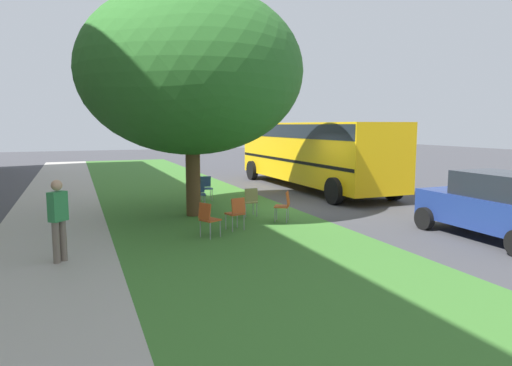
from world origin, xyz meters
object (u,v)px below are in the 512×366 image
object	(u,v)px
chair_5	(199,192)
street_tree	(191,72)
chair_2	(206,186)
chair_1	(208,217)
chair_4	(284,204)
pedestrian_0	(58,217)
parked_car	(496,205)
chair_3	(250,200)
chair_0	(236,211)
school_bus	(312,149)

from	to	relation	value
chair_5	street_tree	bearing A→B (deg)	158.92
chair_5	chair_2	bearing A→B (deg)	-24.96
chair_1	chair_4	bearing A→B (deg)	-67.48
chair_5	pedestrian_0	xyz separation A→B (m)	(-5.15, 4.24, 0.41)
chair_4	parked_car	world-z (taller)	parked_car
chair_2	parked_car	world-z (taller)	parked_car
street_tree	parked_car	bearing A→B (deg)	-132.54
parked_car	pedestrian_0	world-z (taller)	pedestrian_0
chair_3	chair_4	distance (m)	1.22
chair_0	chair_1	xyz separation A→B (m)	(-0.51, 0.91, 0.00)
street_tree	chair_1	xyz separation A→B (m)	(-2.92, 0.36, -3.82)
chair_1	chair_5	distance (m)	4.40
chair_3	parked_car	distance (m)	6.63
street_tree	chair_2	xyz separation A→B (m)	(2.70, -1.14, -3.82)
chair_0	chair_2	bearing A→B (deg)	-6.54
chair_0	parked_car	distance (m)	6.43
chair_1	school_bus	xyz separation A→B (m)	(7.00, -6.68, 1.24)
chair_1	pedestrian_0	size ratio (longest dim) A/B	0.52
chair_1	chair_2	size ratio (longest dim) A/B	1.00
street_tree	chair_0	world-z (taller)	street_tree
pedestrian_0	street_tree	bearing A→B (deg)	-44.56
street_tree	chair_3	size ratio (longest dim) A/B	7.73
school_bus	chair_5	bearing A→B (deg)	114.97
chair_2	chair_4	distance (m)	4.67
chair_2	parked_car	distance (m)	9.70
chair_5	chair_3	bearing A→B (deg)	-155.09
chair_2	school_bus	distance (m)	5.51
chair_5	school_bus	size ratio (longest dim) A/B	0.08
chair_5	parked_car	bearing A→B (deg)	-141.41
school_bus	pedestrian_0	distance (m)	12.77
chair_2	chair_5	bearing A→B (deg)	155.04
parked_car	chair_4	bearing A→B (deg)	46.02
street_tree	chair_1	distance (m)	4.82
chair_2	street_tree	bearing A→B (deg)	157.01
chair_3	pedestrian_0	size ratio (longest dim) A/B	0.52
chair_4	parked_car	xyz separation A→B (m)	(-3.77, -3.91, 0.32)
chair_1	chair_5	bearing A→B (deg)	-11.67
chair_3	parked_car	world-z (taller)	parked_car
parked_car	chair_1	bearing A→B (deg)	67.37
chair_1	chair_3	size ratio (longest dim) A/B	1.00
chair_4	parked_car	bearing A→B (deg)	-133.98
chair_4	parked_car	size ratio (longest dim) A/B	0.24
chair_3	chair_2	bearing A→B (deg)	6.74
chair_5	chair_1	bearing A→B (deg)	168.33
chair_3	parked_car	size ratio (longest dim) A/B	0.24
street_tree	pedestrian_0	bearing A→B (deg)	135.44
chair_5	school_bus	bearing A→B (deg)	-65.03
chair_3	school_bus	size ratio (longest dim) A/B	0.08
chair_4	chair_5	bearing A→B (deg)	27.50
parked_car	school_bus	bearing A→B (deg)	-1.20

